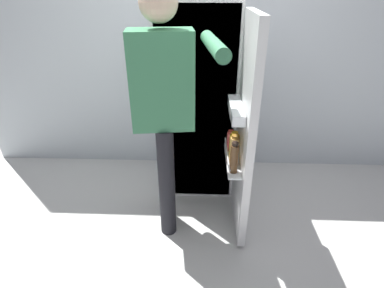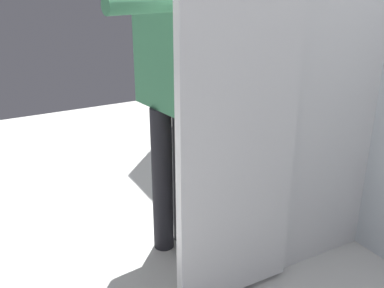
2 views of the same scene
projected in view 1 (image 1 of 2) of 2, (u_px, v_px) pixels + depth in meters
ground_plane at (195, 214)px, 2.58m from camera, size 6.56×6.56×0.00m
kitchen_wall at (198, 46)px, 2.81m from camera, size 4.40×0.10×2.46m
refrigerator at (200, 102)px, 2.64m from camera, size 0.71×1.24×1.64m
person at (165, 100)px, 1.98m from camera, size 0.61×0.70×1.76m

